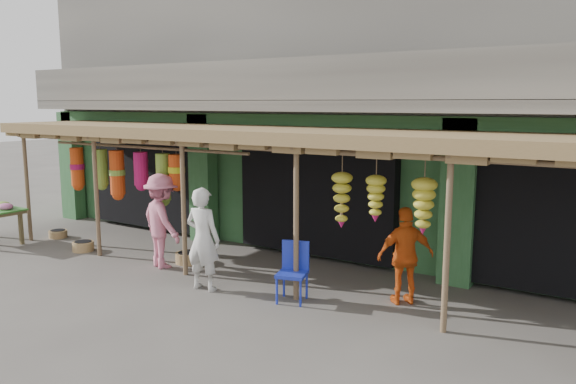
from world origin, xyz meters
The scene contains 10 objects.
ground centered at (0.00, 0.00, 0.00)m, with size 80.00×80.00×0.00m, color #514C47.
building centered at (0.00, 4.87, 3.37)m, with size 16.40×6.80×7.00m.
awning centered at (-0.13, 0.80, 2.58)m, with size 14.00×2.70×2.79m.
blue_chair centered at (0.97, -0.24, 0.55)m, with size 0.58×0.59×0.98m.
basket_left centered at (-6.19, 0.32, 0.09)m, with size 0.43×0.43×0.18m, color olive.
basket_mid centered at (-2.00, 0.44, 0.11)m, with size 0.56×0.56×0.21m, color olive.
basket_right centered at (-4.62, -0.14, 0.10)m, with size 0.46×0.46×0.21m, color olive.
person_front centered at (-0.64, -0.65, 0.91)m, with size 0.66×0.44×1.82m, color silver.
person_vendor centered at (2.59, 0.61, 0.80)m, with size 0.94×0.39×1.61m, color #CF5113.
person_shopper centered at (-2.24, -0.05, 0.94)m, with size 1.22×0.70×1.88m, color #CE6D85.
Camera 1 is at (5.78, -7.83, 3.26)m, focal length 35.00 mm.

